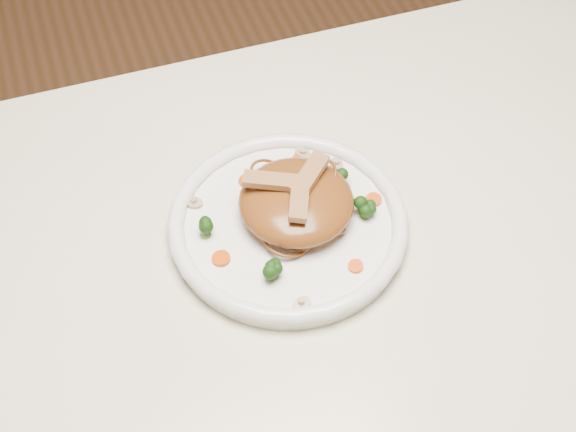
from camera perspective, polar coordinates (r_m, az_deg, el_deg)
name	(u,v)px	position (r m, az deg, el deg)	size (l,w,h in m)	color
table	(297,314)	(1.05, 0.62, -6.76)	(1.20, 0.80, 0.75)	beige
plate	(288,228)	(0.99, 0.00, -0.80)	(0.28, 0.28, 0.02)	white
noodle_mound	(296,201)	(0.97, 0.58, 1.01)	(0.14, 0.14, 0.04)	brown
chicken_a	(310,174)	(0.96, 1.53, 2.90)	(0.07, 0.02, 0.01)	#B17E53
chicken_b	(270,181)	(0.96, -1.23, 2.46)	(0.06, 0.02, 0.01)	#B17E53
chicken_c	(299,198)	(0.94, 0.79, 1.23)	(0.06, 0.02, 0.01)	#B17E53
broccoli_0	(338,175)	(1.01, 3.45, 2.82)	(0.03, 0.03, 0.03)	#16350B
broccoli_1	(204,227)	(0.97, -5.80, -0.77)	(0.03, 0.03, 0.03)	#16350B
broccoli_2	(272,269)	(0.93, -1.14, -3.71)	(0.02, 0.02, 0.03)	#16350B
broccoli_3	(365,208)	(0.99, 5.36, 0.57)	(0.02, 0.02, 0.03)	#16350B
carrot_0	(299,161)	(1.05, 0.80, 3.85)	(0.02, 0.02, 0.01)	#D83C07
carrot_1	(221,258)	(0.95, -4.65, -2.95)	(0.02, 0.02, 0.01)	#D83C07
carrot_2	(374,200)	(1.01, 5.94, 1.12)	(0.02, 0.02, 0.01)	#D83C07
carrot_3	(247,181)	(1.03, -2.83, 2.47)	(0.02, 0.02, 0.01)	#D83C07
carrot_4	(356,266)	(0.95, 4.69, -3.48)	(0.02, 0.02, 0.01)	#D83C07
mushroom_0	(301,304)	(0.91, 0.93, -6.10)	(0.02, 0.02, 0.01)	#C6B794
mushroom_1	(336,165)	(1.04, 3.37, 3.54)	(0.02, 0.02, 0.01)	#C6B794
mushroom_2	(194,203)	(1.01, -6.52, 0.90)	(0.02, 0.02, 0.01)	#C6B794
mushroom_3	(303,154)	(1.05, 1.04, 4.29)	(0.03, 0.03, 0.01)	#C6B794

